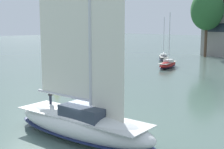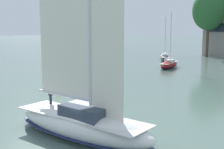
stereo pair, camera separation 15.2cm
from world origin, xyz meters
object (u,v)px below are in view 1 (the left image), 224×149
(tree_shore_left, at_px, (207,11))
(sailboat_moored_mid_channel, at_px, (163,58))
(sailboat_main, at_px, (81,120))
(sailboat_moored_near_marina, at_px, (168,64))
(channel_buoy, at_px, (57,82))

(tree_shore_left, height_order, sailboat_moored_mid_channel, tree_shore_left)
(tree_shore_left, xyz_separation_m, sailboat_main, (23.01, -56.78, -10.00))
(sailboat_moored_near_marina, distance_m, channel_buoy, 25.49)
(tree_shore_left, bearing_deg, channel_buoy, -81.59)
(sailboat_main, xyz_separation_m, channel_buoy, (-15.88, 8.57, -0.49))
(channel_buoy, bearing_deg, sailboat_moored_near_marina, 93.78)
(tree_shore_left, height_order, sailboat_moored_near_marina, tree_shore_left)
(sailboat_moored_near_marina, distance_m, sailboat_moored_mid_channel, 11.86)
(sailboat_main, bearing_deg, channel_buoy, 151.64)
(sailboat_main, distance_m, channel_buoy, 18.05)
(sailboat_moored_near_marina, height_order, channel_buoy, sailboat_moored_near_marina)
(tree_shore_left, relative_size, sailboat_main, 0.97)
(tree_shore_left, height_order, sailboat_main, sailboat_main)
(sailboat_main, height_order, sailboat_moored_near_marina, sailboat_main)
(tree_shore_left, distance_m, channel_buoy, 49.85)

